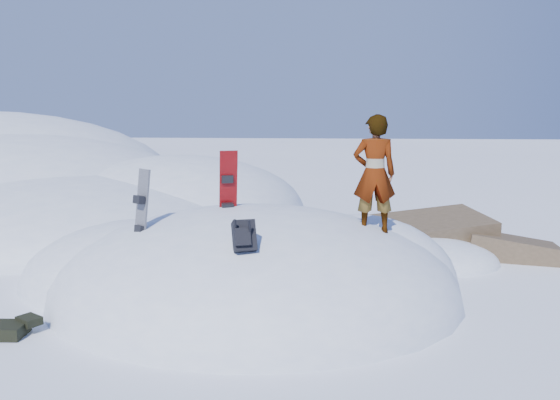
# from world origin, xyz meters

# --- Properties ---
(ground) EXTENTS (120.00, 120.00, 0.00)m
(ground) POSITION_xyz_m (0.00, 0.00, 0.00)
(ground) COLOR white
(ground) RESTS_ON ground
(snow_mound) EXTENTS (8.00, 6.00, 3.00)m
(snow_mound) POSITION_xyz_m (-0.17, 0.24, 0.00)
(snow_mound) COLOR white
(snow_mound) RESTS_ON ground
(snow_ridge) EXTENTS (21.50, 18.50, 6.40)m
(snow_ridge) POSITION_xyz_m (-10.43, 9.85, 0.00)
(snow_ridge) COLOR white
(snow_ridge) RESTS_ON ground
(rock_outcrop) EXTENTS (4.68, 4.41, 1.68)m
(rock_outcrop) POSITION_xyz_m (3.72, 3.01, 0.01)
(rock_outcrop) COLOR brown
(rock_outcrop) RESTS_ON ground
(snowboard_red) EXTENTS (0.39, 0.38, 1.63)m
(snowboard_red) POSITION_xyz_m (-0.48, 0.19, 1.67)
(snowboard_red) COLOR red
(snowboard_red) RESTS_ON snow_mound
(snowboard_dark) EXTENTS (0.38, 0.37, 1.58)m
(snowboard_dark) POSITION_xyz_m (-1.71, -0.73, 1.44)
(snowboard_dark) COLOR black
(snowboard_dark) RESTS_ON snow_mound
(backpack) EXTENTS (0.42, 0.49, 0.52)m
(backpack) POSITION_xyz_m (0.11, -1.74, 1.41)
(backpack) COLOR black
(backpack) RESTS_ON snow_mound
(gear_pile) EXTENTS (0.81, 0.62, 0.22)m
(gear_pile) POSITION_xyz_m (-3.18, -2.15, 0.11)
(gear_pile) COLOR black
(gear_pile) RESTS_ON ground
(person) EXTENTS (0.73, 0.51, 1.91)m
(person) POSITION_xyz_m (1.99, -0.10, 2.11)
(person) COLOR slate
(person) RESTS_ON snow_mound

